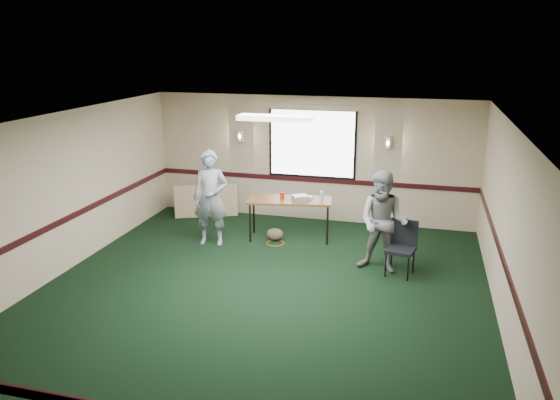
% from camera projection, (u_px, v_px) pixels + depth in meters
% --- Properties ---
extents(ground, '(8.00, 8.00, 0.00)m').
position_uv_depth(ground, '(258.00, 297.00, 8.45)').
color(ground, black).
rests_on(ground, ground).
extents(room_shell, '(8.00, 8.02, 8.00)m').
position_uv_depth(room_shell, '(292.00, 168.00, 9.97)').
color(room_shell, '#CBAC93').
rests_on(room_shell, ground).
extents(folding_table, '(1.72, 0.92, 0.82)m').
position_uv_depth(folding_table, '(290.00, 202.00, 10.73)').
color(folding_table, '#592819').
rests_on(folding_table, ground).
extents(projector, '(0.38, 0.36, 0.10)m').
position_uv_depth(projector, '(300.00, 198.00, 10.64)').
color(projector, '#94959C').
rests_on(projector, folding_table).
extents(game_console, '(0.22, 0.19, 0.05)m').
position_uv_depth(game_console, '(307.00, 197.00, 10.74)').
color(game_console, white).
rests_on(game_console, folding_table).
extents(red_cup, '(0.09, 0.09, 0.13)m').
position_uv_depth(red_cup, '(282.00, 196.00, 10.72)').
color(red_cup, '#B41D0C').
rests_on(red_cup, folding_table).
extents(water_bottle, '(0.06, 0.06, 0.21)m').
position_uv_depth(water_bottle, '(322.00, 196.00, 10.54)').
color(water_bottle, '#89ACE0').
rests_on(water_bottle, folding_table).
extents(duffel_bag, '(0.42, 0.37, 0.24)m').
position_uv_depth(duffel_bag, '(275.00, 234.00, 10.81)').
color(duffel_bag, '#483F29').
rests_on(duffel_bag, ground).
extents(cable_coil, '(0.42, 0.42, 0.02)m').
position_uv_depth(cable_coil, '(275.00, 243.00, 10.66)').
color(cable_coil, '#D44E1A').
rests_on(cable_coil, ground).
extents(folded_table, '(1.37, 0.74, 0.72)m').
position_uv_depth(folded_table, '(206.00, 201.00, 12.21)').
color(folded_table, tan).
rests_on(folded_table, ground).
extents(conference_chair, '(0.53, 0.55, 0.92)m').
position_uv_depth(conference_chair, '(402.00, 243.00, 9.18)').
color(conference_chair, black).
rests_on(conference_chair, ground).
extents(person_left, '(0.73, 0.53, 1.85)m').
position_uv_depth(person_left, '(211.00, 198.00, 10.42)').
color(person_left, '#456498').
rests_on(person_left, ground).
extents(person_right, '(0.96, 0.81, 1.76)m').
position_uv_depth(person_right, '(383.00, 222.00, 9.18)').
color(person_right, '#7493B4').
rests_on(person_right, ground).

